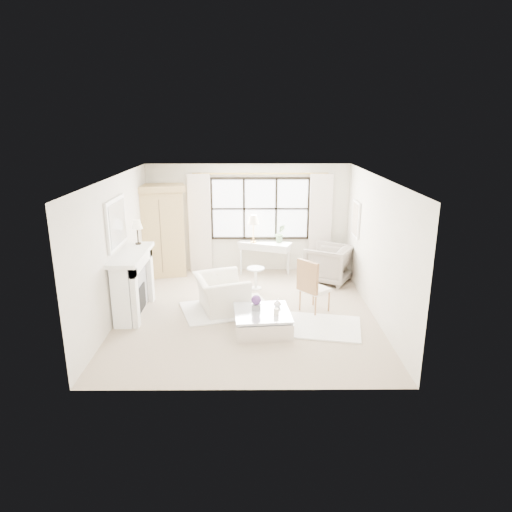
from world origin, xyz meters
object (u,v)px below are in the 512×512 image
object	(u,v)px
armoire	(163,230)
coffee_table	(262,322)
console_table	(264,258)
club_armchair	(221,293)

from	to	relation	value
armoire	coffee_table	world-z (taller)	armoire
armoire	console_table	world-z (taller)	armoire
armoire	coffee_table	size ratio (longest dim) A/B	2.06
armoire	console_table	xyz separation A→B (m)	(2.48, 0.12, -0.74)
armoire	console_table	distance (m)	2.59
console_table	club_armchair	size ratio (longest dim) A/B	1.25
console_table	coffee_table	distance (m)	3.34
console_table	club_armchair	distance (m)	2.52
armoire	coffee_table	distance (m)	4.09
armoire	console_table	size ratio (longest dim) A/B	1.63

